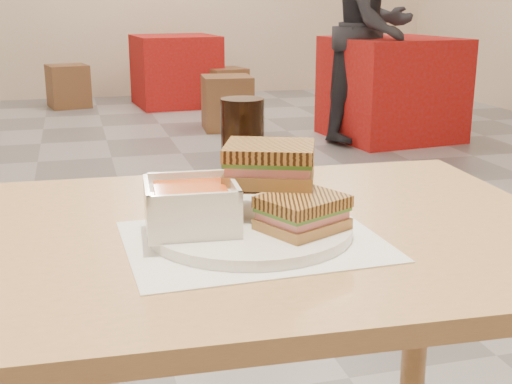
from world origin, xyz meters
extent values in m
cube|color=tan|center=(-0.10, -1.94, 0.73)|extent=(1.23, 0.76, 0.03)
cylinder|color=tan|center=(0.47, -1.67, 0.36)|extent=(0.06, 0.06, 0.72)
cube|color=white|center=(0.00, -2.01, 0.75)|extent=(0.37, 0.29, 0.00)
cylinder|color=white|center=(0.01, -1.98, 0.76)|extent=(0.30, 0.30, 0.02)
cube|color=white|center=(-0.08, -1.98, 0.79)|extent=(0.14, 0.14, 0.05)
cube|color=#D54E26|center=(-0.08, -1.98, 0.82)|extent=(0.11, 0.11, 0.01)
cube|color=white|center=(-0.02, -1.98, 0.83)|extent=(0.02, 0.13, 0.02)
cube|color=white|center=(-0.14, -1.97, 0.83)|extent=(0.02, 0.13, 0.02)
cube|color=white|center=(-0.08, -1.92, 0.83)|extent=(0.13, 0.02, 0.02)
cube|color=white|center=(-0.08, -2.04, 0.83)|extent=(0.13, 0.02, 0.02)
cube|color=#A2733B|center=(0.07, -2.03, 0.78)|extent=(0.14, 0.13, 0.02)
cube|color=#CE787B|center=(0.07, -2.03, 0.79)|extent=(0.13, 0.12, 0.01)
cube|color=#386B23|center=(0.07, -2.03, 0.80)|extent=(0.14, 0.13, 0.01)
cube|color=olive|center=(0.07, -2.03, 0.81)|extent=(0.14, 0.13, 0.02)
cube|color=#A2733B|center=(0.05, -1.94, 0.83)|extent=(0.16, 0.15, 0.02)
cube|color=#CE787B|center=(0.05, -1.94, 0.84)|extent=(0.15, 0.14, 0.01)
cube|color=#386B23|center=(0.05, -1.94, 0.85)|extent=(0.16, 0.14, 0.01)
cube|color=olive|center=(0.05, -1.94, 0.87)|extent=(0.16, 0.15, 0.02)
cylinder|color=black|center=(0.06, -1.74, 0.83)|extent=(0.08, 0.08, 0.17)
cube|color=#900B06|center=(2.21, 2.02, 0.39)|extent=(1.00, 1.00, 0.79)
cube|color=#900B06|center=(0.82, 4.18, 0.36)|extent=(0.88, 0.88, 0.72)
cube|color=brown|center=(1.03, 2.71, 0.23)|extent=(0.44, 0.44, 0.45)
cube|color=brown|center=(2.89, 2.74, 0.23)|extent=(0.52, 0.52, 0.47)
cube|color=brown|center=(-0.27, 4.33, 0.22)|extent=(0.46, 0.46, 0.43)
cube|color=brown|center=(1.27, 3.84, 0.20)|extent=(0.43, 0.43, 0.41)
imported|color=black|center=(2.03, 1.96, 0.87)|extent=(1.07, 1.00, 1.75)
camera|label=1|loc=(-0.23, -2.89, 1.09)|focal=47.48mm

